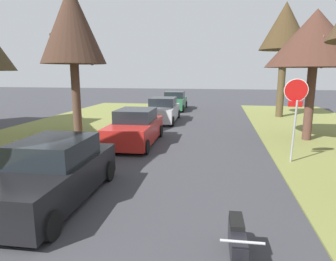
% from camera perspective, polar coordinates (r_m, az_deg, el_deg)
% --- Properties ---
extents(stop_sign_far, '(0.81, 0.39, 2.96)m').
position_cam_1_polar(stop_sign_far, '(11.28, 23.26, 4.95)').
color(stop_sign_far, '#9EA0A5').
rests_on(stop_sign_far, grass_verge_right).
extents(street_tree_right_mid_b, '(4.30, 4.30, 5.95)m').
position_cam_1_polar(street_tree_right_mid_b, '(15.48, 26.43, 15.43)').
color(street_tree_right_mid_b, brown).
rests_on(street_tree_right_mid_b, grass_verge_right).
extents(street_tree_right_far, '(3.43, 3.43, 7.92)m').
position_cam_1_polar(street_tree_right_far, '(23.12, 21.58, 17.86)').
color(street_tree_right_far, '#4C3E26').
rests_on(street_tree_right_far, grass_verge_right).
extents(street_tree_left_mid_b, '(3.06, 3.06, 7.20)m').
position_cam_1_polar(street_tree_left_mid_b, '(15.39, -17.95, 18.62)').
color(street_tree_left_mid_b, '#4A352B').
rests_on(street_tree_left_mid_b, grass_verge_left).
extents(parked_sedan_black, '(2.06, 4.45, 1.57)m').
position_cam_1_polar(parked_sedan_black, '(8.05, -21.25, -7.71)').
color(parked_sedan_black, black).
rests_on(parked_sedan_black, ground).
extents(parked_sedan_red, '(2.06, 4.45, 1.57)m').
position_cam_1_polar(parked_sedan_red, '(13.60, -6.31, 0.46)').
color(parked_sedan_red, red).
rests_on(parked_sedan_red, ground).
extents(parked_sedan_silver, '(2.06, 4.45, 1.57)m').
position_cam_1_polar(parked_sedan_silver, '(19.79, -1.04, 3.84)').
color(parked_sedan_silver, '#BCBCC1').
rests_on(parked_sedan_silver, ground).
extents(parked_sedan_green, '(2.06, 4.45, 1.57)m').
position_cam_1_polar(parked_sedan_green, '(26.20, 1.26, 5.61)').
color(parked_sedan_green, '#28663D').
rests_on(parked_sedan_green, ground).
extents(parked_motorcycle, '(0.60, 2.05, 0.97)m').
position_cam_1_polar(parked_motorcycle, '(5.21, 13.09, -20.80)').
color(parked_motorcycle, black).
rests_on(parked_motorcycle, ground).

